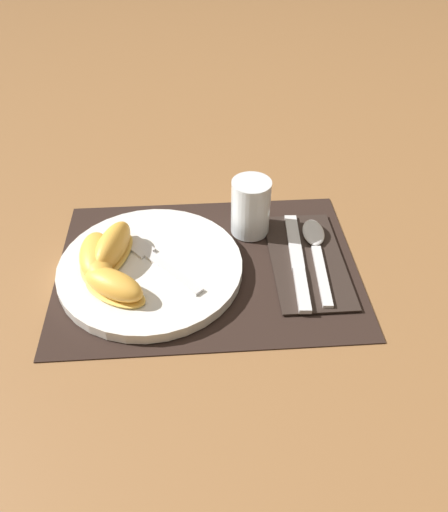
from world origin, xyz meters
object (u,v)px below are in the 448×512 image
citrus_wedge_0 (113,248)px  citrus_wedge_3 (114,286)px  citrus_wedge_2 (98,270)px  spoon (315,243)px  citrus_wedge_1 (96,257)px  fork (152,257)px  juice_glass (251,210)px  knife (297,262)px  plate (151,268)px

citrus_wedge_0 → citrus_wedge_3: bearing=-83.9°
citrus_wedge_2 → spoon: bearing=11.2°
spoon → citrus_wedge_1: 0.33m
fork → citrus_wedge_0: citrus_wedge_0 is taller
juice_glass → citrus_wedge_0: (-0.20, -0.07, -0.00)m
knife → fork: 0.21m
juice_glass → citrus_wedge_0: juice_glass is taller
juice_glass → spoon: juice_glass is taller
citrus_wedge_0 → citrus_wedge_1: citrus_wedge_0 is taller
juice_glass → citrus_wedge_2: (-0.22, -0.11, -0.01)m
citrus_wedge_1 → citrus_wedge_3: 0.07m
plate → fork: bearing=80.6°
plate → spoon: bearing=8.9°
fork → citrus_wedge_3: bearing=-123.6°
spoon → citrus_wedge_0: 0.30m
citrus_wedge_2 → juice_glass: bearing=26.6°
juice_glass → spoon: (0.10, -0.05, -0.03)m
citrus_wedge_0 → citrus_wedge_2: (-0.02, -0.04, -0.01)m
spoon → citrus_wedge_0: citrus_wedge_0 is taller
plate → spoon: size_ratio=1.41×
juice_glass → spoon: bearing=-26.7°
citrus_wedge_2 → citrus_wedge_3: 0.04m
juice_glass → knife: (0.06, -0.09, -0.03)m
fork → citrus_wedge_1: size_ratio=1.40×
citrus_wedge_2 → plate: bearing=19.2°
spoon → citrus_wedge_1: citrus_wedge_1 is taller
fork → knife: bearing=-3.2°
spoon → fork: fork is taller
knife → spoon: 0.05m
spoon → fork: bearing=-173.9°
spoon → knife: bearing=-131.9°
plate → juice_glass: juice_glass is taller
knife → citrus_wedge_2: size_ratio=2.07×
plate → citrus_wedge_1: citrus_wedge_1 is taller
knife → citrus_wedge_0: 0.27m
knife → citrus_wedge_2: citrus_wedge_2 is taller
knife → citrus_wedge_3: citrus_wedge_3 is taller
citrus_wedge_2 → citrus_wedge_1: bearing=103.1°
juice_glass → citrus_wedge_1: size_ratio=0.86×
citrus_wedge_2 → citrus_wedge_3: size_ratio=0.99×
spoon → citrus_wedge_3: size_ratio=1.82×
citrus_wedge_1 → citrus_wedge_3: citrus_wedge_1 is taller
spoon → fork: size_ratio=1.28×
citrus_wedge_3 → fork: bearing=56.4°
spoon → citrus_wedge_0: (-0.30, -0.02, 0.03)m
plate → fork: (0.00, 0.01, 0.01)m
plate → citrus_wedge_1: bearing=178.4°
citrus_wedge_0 → citrus_wedge_3: 0.07m
spoon → citrus_wedge_3: bearing=-161.9°
citrus_wedge_3 → plate: bearing=52.2°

